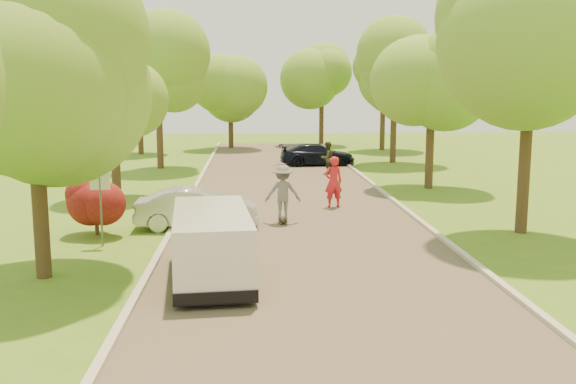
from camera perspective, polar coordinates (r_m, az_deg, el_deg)
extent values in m
plane|color=#44761C|center=(14.79, 2.95, -8.26)|extent=(100.00, 100.00, 0.00)
cube|color=#4C4438|center=(22.52, 0.71, -2.14)|extent=(8.00, 60.00, 0.01)
cube|color=#B2AD9E|center=(22.59, -9.60, -2.09)|extent=(0.18, 60.00, 0.12)
cube|color=#B2AD9E|center=(23.15, 10.77, -1.85)|extent=(0.18, 60.00, 0.12)
cylinder|color=#59595E|center=(18.82, -16.27, -1.68)|extent=(0.06, 0.06, 2.00)
cube|color=white|center=(18.68, -16.40, 1.03)|extent=(0.55, 0.04, 0.55)
cylinder|color=#382619|center=(20.49, -16.64, -2.68)|extent=(0.12, 0.12, 0.70)
sphere|color=#590F0F|center=(20.36, -16.73, -0.62)|extent=(1.70, 1.70, 1.70)
cylinder|color=#382619|center=(16.02, -21.20, -0.89)|extent=(0.36, 0.36, 3.60)
sphere|color=olive|center=(15.81, -21.88, 10.53)|extent=(4.60, 4.60, 4.60)
sphere|color=olive|center=(15.65, -19.57, 13.21)|extent=(3.45, 3.45, 3.45)
cylinder|color=#382619|center=(26.73, -15.08, 2.75)|extent=(0.36, 0.36, 3.15)
sphere|color=olive|center=(26.58, -15.34, 8.83)|extent=(4.20, 4.20, 4.20)
sphere|color=olive|center=(26.46, -14.04, 10.25)|extent=(3.15, 3.15, 3.15)
cylinder|color=#382619|center=(36.46, -11.34, 5.07)|extent=(0.36, 0.36, 3.83)
sphere|color=olive|center=(36.38, -11.51, 10.34)|extent=(4.80, 4.80, 4.80)
sphere|color=olive|center=(36.31, -10.40, 11.51)|extent=(3.60, 3.60, 3.60)
cylinder|color=#382619|center=(20.94, 20.25, 1.72)|extent=(0.36, 0.36, 3.83)
sphere|color=olive|center=(20.81, 20.78, 11.07)|extent=(5.00, 5.00, 5.00)
sphere|color=olive|center=(21.17, 22.80, 12.95)|extent=(3.75, 3.75, 3.75)
cylinder|color=#382619|center=(29.27, 12.48, 3.61)|extent=(0.36, 0.36, 3.38)
sphere|color=olive|center=(29.14, 12.69, 9.50)|extent=(4.40, 4.40, 4.40)
sphere|color=olive|center=(29.34, 13.99, 10.74)|extent=(3.30, 3.30, 3.30)
cylinder|color=#382619|center=(39.06, 9.35, 5.56)|extent=(0.36, 0.36, 4.05)
sphere|color=olive|center=(39.00, 9.49, 10.82)|extent=(5.20, 5.20, 5.20)
sphere|color=olive|center=(39.21, 10.66, 11.92)|extent=(3.90, 3.90, 3.90)
cylinder|color=#382619|center=(44.72, -13.00, 5.61)|extent=(0.36, 0.36, 3.60)
sphere|color=olive|center=(44.65, -13.15, 9.83)|extent=(5.00, 5.00, 5.00)
sphere|color=olive|center=(44.54, -12.22, 10.83)|extent=(3.75, 3.75, 3.75)
cylinder|color=#382619|center=(47.08, 8.40, 6.05)|extent=(0.36, 0.36, 3.83)
sphere|color=olive|center=(47.02, 8.50, 10.20)|extent=(5.00, 5.00, 5.00)
sphere|color=olive|center=(47.20, 9.43, 11.09)|extent=(3.75, 3.75, 3.75)
cylinder|color=#382619|center=(48.12, -5.11, 5.91)|extent=(0.36, 0.36, 3.38)
sphere|color=olive|center=(48.04, -5.16, 9.64)|extent=(4.80, 4.80, 4.80)
sphere|color=olive|center=(48.04, -4.30, 10.51)|extent=(3.60, 3.60, 3.60)
cylinder|color=#382619|center=(50.40, 2.99, 6.21)|extent=(0.36, 0.36, 3.60)
sphere|color=olive|center=(50.34, 3.02, 9.96)|extent=(5.00, 5.00, 5.00)
sphere|color=olive|center=(50.44, 3.89, 10.81)|extent=(3.75, 3.75, 3.75)
cube|color=silver|center=(15.03, -6.80, -4.49)|extent=(2.09, 4.43, 1.48)
cube|color=black|center=(15.19, -6.75, -6.78)|extent=(2.11, 4.53, 0.27)
cube|color=black|center=(15.17, -6.85, -2.98)|extent=(2.00, 3.19, 0.49)
cylinder|color=black|center=(13.81, -9.73, -8.38)|extent=(0.27, 0.61, 0.59)
cylinder|color=black|center=(13.86, -3.37, -8.20)|extent=(0.27, 0.61, 0.59)
cylinder|color=black|center=(16.56, -9.57, -5.40)|extent=(0.27, 0.61, 0.59)
cylinder|color=black|center=(16.60, -4.30, -5.26)|extent=(0.27, 0.61, 0.59)
imported|color=#BBBCC0|center=(20.70, -8.09, -1.44)|extent=(3.94, 1.48, 1.29)
imported|color=black|center=(37.23, 2.62, 3.34)|extent=(4.43, 2.04, 1.26)
cube|color=black|center=(21.38, -0.46, -2.47)|extent=(0.27, 0.94, 0.02)
cylinder|color=#BFCC4C|center=(21.72, -0.28, -2.45)|extent=(0.03, 0.07, 0.07)
cylinder|color=#BFCC4C|center=(21.72, -0.72, -2.45)|extent=(0.03, 0.07, 0.07)
cylinder|color=#BFCC4C|center=(21.07, -0.20, -2.81)|extent=(0.03, 0.07, 0.07)
cylinder|color=#BFCC4C|center=(21.07, -0.65, -2.82)|extent=(0.03, 0.07, 0.07)
imported|color=slate|center=(21.21, -0.47, -0.03)|extent=(1.19, 0.69, 1.82)
imported|color=red|center=(24.03, 4.05, 0.89)|extent=(0.79, 0.61, 1.93)
imported|color=#2C311D|center=(33.54, 3.51, 3.05)|extent=(1.04, 1.00, 1.69)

